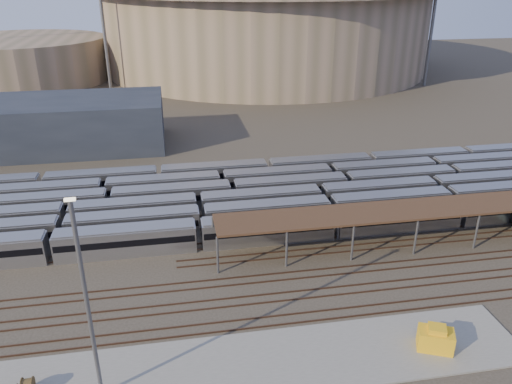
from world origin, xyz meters
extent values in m
plane|color=#383026|center=(0.00, 0.00, 0.00)|extent=(420.00, 420.00, 0.00)
cube|color=gray|center=(-5.00, -15.00, 0.10)|extent=(50.00, 9.00, 0.20)
cube|color=#ACABB0|center=(8.98, 8.00, 1.80)|extent=(112.00, 2.90, 3.60)
cube|color=#ACABB0|center=(9.73, 12.20, 1.80)|extent=(112.00, 2.90, 3.60)
cube|color=#ACABB0|center=(9.60, 16.40, 1.80)|extent=(112.00, 2.90, 3.60)
cube|color=#ACABB0|center=(-3.62, 20.60, 1.80)|extent=(112.00, 2.90, 3.60)
cube|color=#ACABB0|center=(-4.85, 24.80, 1.80)|extent=(112.00, 2.90, 3.60)
cube|color=#ACABB0|center=(3.82, 29.00, 1.80)|extent=(112.00, 2.90, 3.60)
cylinder|color=#5C5D61|center=(-8.00, 1.30, 2.50)|extent=(0.30, 0.30, 5.00)
cylinder|color=#5C5D61|center=(-8.00, 6.70, 2.50)|extent=(0.30, 0.30, 5.00)
cylinder|color=#5C5D61|center=(0.57, 1.30, 2.50)|extent=(0.30, 0.30, 5.00)
cylinder|color=#5C5D61|center=(0.57, 6.70, 2.50)|extent=(0.30, 0.30, 5.00)
cylinder|color=#5C5D61|center=(9.14, 1.30, 2.50)|extent=(0.30, 0.30, 5.00)
cylinder|color=#5C5D61|center=(9.14, 6.70, 2.50)|extent=(0.30, 0.30, 5.00)
cylinder|color=#5C5D61|center=(17.71, 1.30, 2.50)|extent=(0.30, 0.30, 5.00)
cylinder|color=#5C5D61|center=(17.71, 6.70, 2.50)|extent=(0.30, 0.30, 5.00)
cylinder|color=#5C5D61|center=(26.29, 1.30, 2.50)|extent=(0.30, 0.30, 5.00)
cylinder|color=#5C5D61|center=(26.29, 6.70, 2.50)|extent=(0.30, 0.30, 5.00)
cylinder|color=#5C5D61|center=(34.86, 6.70, 2.50)|extent=(0.30, 0.30, 5.00)
cube|color=#3B2618|center=(22.00, 4.00, 5.15)|extent=(60.00, 6.00, 0.30)
cube|color=#4C3323|center=(0.00, -1.75, 0.09)|extent=(170.00, 0.12, 0.18)
cube|color=#4C3323|center=(0.00, -0.25, 0.09)|extent=(170.00, 0.12, 0.18)
cube|color=#4C3323|center=(0.00, -5.75, 0.09)|extent=(170.00, 0.12, 0.18)
cube|color=#4C3323|center=(0.00, -4.25, 0.09)|extent=(170.00, 0.12, 0.18)
cube|color=#4C3323|center=(0.00, -9.75, 0.09)|extent=(170.00, 0.12, 0.18)
cube|color=#4C3323|center=(0.00, -8.25, 0.09)|extent=(170.00, 0.12, 0.18)
cylinder|color=#8B745E|center=(25.00, 140.00, 14.00)|extent=(116.00, 116.00, 28.00)
cylinder|color=#8B745E|center=(-60.00, 130.00, 7.00)|extent=(56.00, 56.00, 14.00)
cube|color=#1E232D|center=(-35.00, 55.00, 5.00)|extent=(42.00, 20.00, 10.00)
cylinder|color=#5C5D61|center=(-30.00, 110.00, 18.00)|extent=(1.00, 1.00, 36.00)
cylinder|color=#5C5D61|center=(70.00, 100.00, 18.00)|extent=(1.00, 1.00, 36.00)
cylinder|color=#5C5D61|center=(-10.00, 160.00, 18.00)|extent=(1.00, 1.00, 36.00)
cylinder|color=#5C5D61|center=(-20.03, -16.28, 9.48)|extent=(0.36, 0.36, 18.56)
cube|color=#FFF2CC|center=(-20.03, -16.28, 18.86)|extent=(0.82, 0.34, 0.20)
cube|color=gold|center=(11.33, -15.99, 1.24)|extent=(3.87, 3.23, 2.07)
camera|label=1|loc=(-12.51, -50.72, 33.87)|focal=35.00mm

